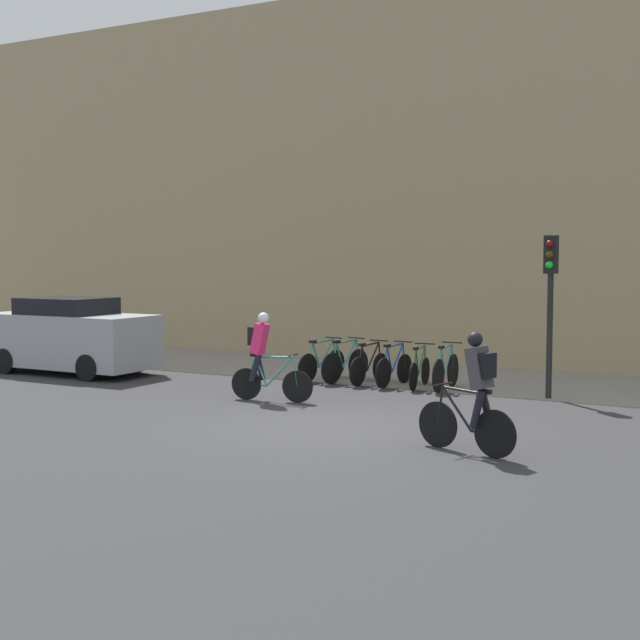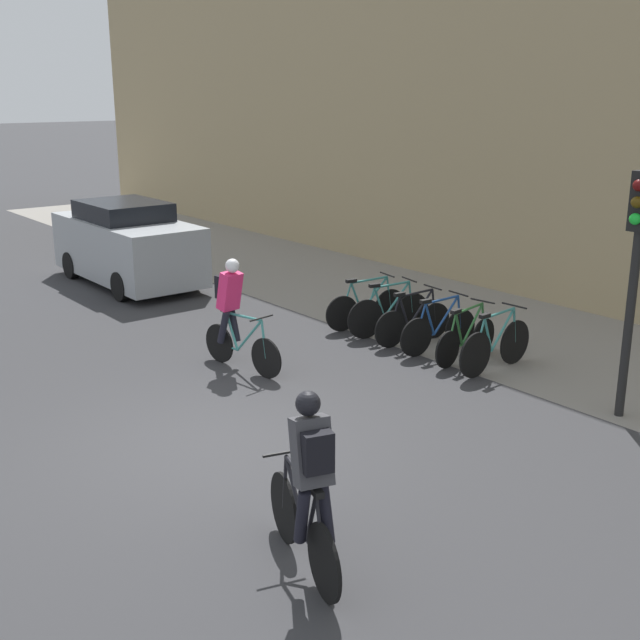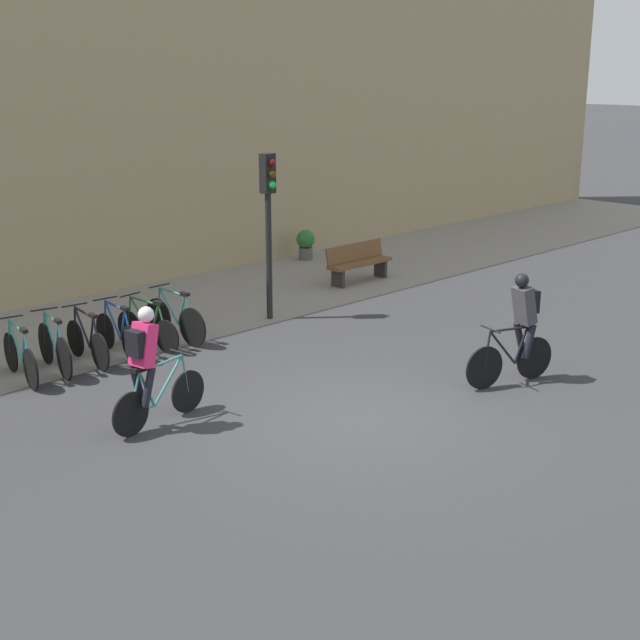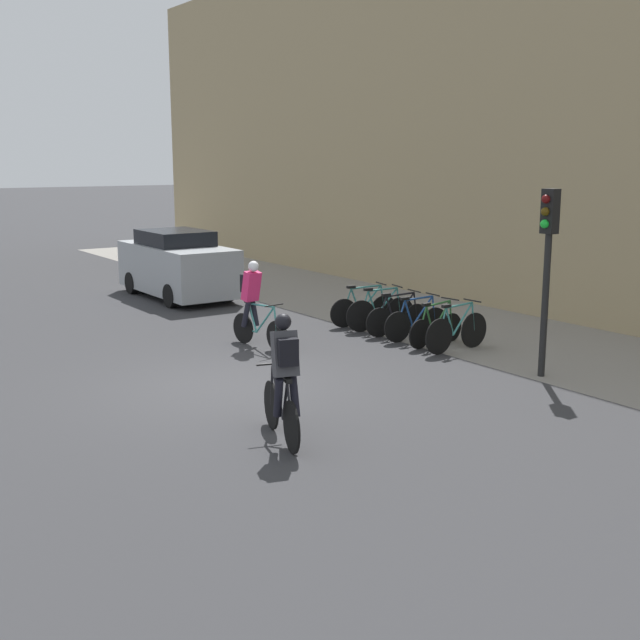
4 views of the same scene
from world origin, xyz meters
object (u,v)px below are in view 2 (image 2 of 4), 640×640
(parked_car, at_px, (127,244))
(parked_bike_5, at_px, (496,345))
(cyclist_grey, at_px, (309,482))
(parked_bike_3, at_px, (439,329))
(parked_bike_1, at_px, (389,313))
(parked_bike_2, at_px, (413,321))
(parked_bike_4, at_px, (466,338))
(cyclist_pink, at_px, (233,310))
(traffic_light_pole, at_px, (637,250))
(parked_bike_0, at_px, (366,306))

(parked_car, bearing_deg, parked_bike_5, 11.90)
(cyclist_grey, bearing_deg, parked_bike_3, 123.81)
(cyclist_grey, bearing_deg, parked_bike_1, 131.47)
(parked_bike_1, xyz_separation_m, parked_bike_2, (0.61, -0.00, -0.02))
(parked_bike_4, bearing_deg, cyclist_grey, -60.65)
(parked_bike_2, bearing_deg, cyclist_grey, -52.16)
(cyclist_pink, bearing_deg, traffic_light_pole, 31.52)
(cyclist_pink, bearing_deg, parked_bike_5, 49.38)
(cyclist_pink, bearing_deg, parked_bike_2, 74.71)
(parked_bike_5, bearing_deg, parked_car, -168.10)
(parked_bike_0, distance_m, traffic_light_pole, 5.59)
(parked_bike_3, xyz_separation_m, parked_bike_5, (1.21, 0.00, 0.02))
(cyclist_grey, xyz_separation_m, parked_bike_0, (-5.61, 5.66, -0.55))
(parked_bike_1, xyz_separation_m, traffic_light_pole, (4.65, -0.11, 1.87))
(parked_bike_0, distance_m, parked_bike_5, 3.03)
(cyclist_pink, height_order, parked_bike_1, cyclist_pink)
(parked_bike_4, distance_m, parked_bike_5, 0.60)
(cyclist_grey, bearing_deg, traffic_light_pole, 93.57)
(cyclist_grey, height_order, parked_bike_1, cyclist_grey)
(parked_bike_1, distance_m, parked_bike_2, 0.61)
(traffic_light_pole, xyz_separation_m, parked_car, (-11.22, -1.79, -1.39))
(parked_bike_3, relative_size, parked_bike_5, 0.95)
(parked_bike_1, relative_size, parked_car, 0.39)
(cyclist_pink, xyz_separation_m, parked_bike_3, (1.46, 3.11, -0.55))
(cyclist_grey, distance_m, traffic_light_pole, 5.72)
(parked_bike_4, xyz_separation_m, parked_bike_5, (0.60, 0.00, 0.04))
(traffic_light_pole, bearing_deg, parked_bike_2, 178.52)
(parked_bike_5, height_order, parked_car, parked_car)
(cyclist_grey, distance_m, parked_bike_2, 7.19)
(parked_bike_3, distance_m, traffic_light_pole, 3.93)
(parked_bike_1, distance_m, traffic_light_pole, 5.02)
(parked_bike_1, distance_m, parked_car, 6.85)
(parked_car, bearing_deg, parked_bike_2, 14.79)
(cyclist_pink, distance_m, parked_bike_0, 3.18)
(cyclist_pink, height_order, parked_bike_0, cyclist_pink)
(cyclist_grey, distance_m, parked_bike_3, 6.83)
(parked_bike_2, relative_size, parked_bike_4, 1.01)
(cyclist_pink, relative_size, parked_car, 0.41)
(cyclist_grey, relative_size, parked_bike_1, 1.07)
(parked_bike_1, height_order, parked_bike_2, parked_bike_1)
(parked_bike_1, distance_m, parked_bike_3, 1.21)
(cyclist_pink, bearing_deg, parked_bike_1, 85.52)
(cyclist_grey, height_order, traffic_light_pole, traffic_light_pole)
(parked_bike_0, relative_size, parked_bike_4, 1.05)
(cyclist_grey, relative_size, parked_bike_4, 1.12)
(parked_bike_2, bearing_deg, parked_bike_4, -0.04)
(cyclist_grey, distance_m, parked_car, 12.16)
(cyclist_grey, bearing_deg, parked_bike_0, 134.73)
(cyclist_grey, bearing_deg, parked_bike_5, 114.49)
(parked_bike_0, bearing_deg, traffic_light_pole, -1.13)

